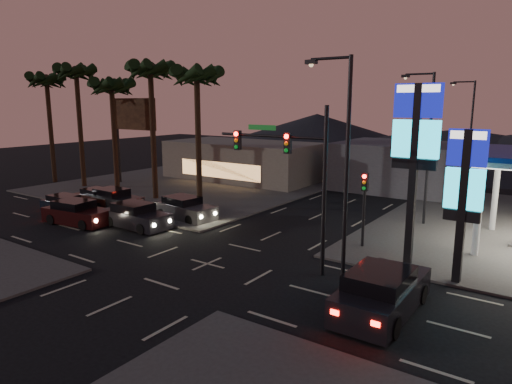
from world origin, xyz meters
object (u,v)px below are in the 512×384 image
Objects in this scene: pylon_sign_tall at (416,139)px; car_lane_a_rear at (66,205)px; suv_station at (381,293)px; traffic_signal_mast at (292,164)px; pylon_sign_short at (465,183)px; car_lane_a_front at (136,216)px; car_lane_b_rear at (98,198)px; car_lane_b_front at (185,209)px; car_lane_a_mid at (77,213)px; car_lane_b_mid at (114,200)px.

pylon_sign_tall is 2.12× the size of car_lane_a_rear.
traffic_signal_mast is at bearing 157.19° from suv_station.
pylon_sign_short is 1.40× the size of car_lane_a_front.
car_lane_b_rear is at bearing 91.45° from car_lane_a_rear.
car_lane_a_rear is 2.90m from car_lane_b_rear.
car_lane_a_rear is 0.98× the size of car_lane_b_rear.
car_lane_a_mid is at bearing -133.96° from car_lane_b_front.
pylon_sign_tall reaches higher than car_lane_a_mid.
suv_station is at bearing -13.38° from car_lane_b_mid.
traffic_signal_mast is 18.55m from car_lane_b_mid.
traffic_signal_mast is 12.68m from car_lane_b_front.
traffic_signal_mast is 20.03m from car_lane_a_rear.
car_lane_b_rear is at bearing -179.07° from pylon_sign_tall.
car_lane_a_mid is 1.18× the size of car_lane_b_rear.
car_lane_a_mid is 21.62m from suv_station.
pylon_sign_short is at bearing 4.91° from car_lane_a_rear.
car_lane_a_mid reaches higher than car_lane_b_front.
car_lane_b_rear is at bearing -176.89° from car_lane_b_mid.
pylon_sign_short is 27.13m from car_lane_a_rear.
traffic_signal_mast is at bearing -0.63° from car_lane_a_rear.
car_lane_b_rear reaches higher than car_lane_a_rear.
car_lane_a_mid is (-20.87, -4.61, -5.65)m from pylon_sign_tall.
pylon_sign_short is 7.69m from traffic_signal_mast.
traffic_signal_mast reaches higher than car_lane_a_rear.
pylon_sign_tall reaches higher than car_lane_b_front.
car_lane_b_rear is at bearing 161.40° from car_lane_a_front.
car_lane_a_front reaches higher than car_lane_b_mid.
car_lane_b_front is at bearing 158.92° from suv_station.
car_lane_a_rear is 3.49m from car_lane_b_mid.
car_lane_b_rear is at bearing 167.80° from suv_station.
traffic_signal_mast is at bearing -160.87° from pylon_sign_short.
car_lane_b_rear is (-7.38, 2.48, -0.11)m from car_lane_a_front.
car_lane_a_front is 6.09m from car_lane_b_mid.
car_lane_b_rear is at bearing 129.25° from car_lane_a_mid.
car_lane_a_front reaches higher than car_lane_a_rear.
car_lane_b_front is (5.00, 5.19, -0.01)m from car_lane_a_mid.
car_lane_b_mid is (-5.52, 2.58, -0.02)m from car_lane_a_front.
suv_station is (-1.79, -4.81, -3.81)m from pylon_sign_short.
pylon_sign_short is 23.97m from car_lane_a_mid.
car_lane_a_rear is (-19.49, 0.21, -4.59)m from traffic_signal_mast.
pylon_sign_tall is at bearing 9.65° from car_lane_a_front.
car_lane_b_mid is (-17.71, 3.22, -4.50)m from traffic_signal_mast.
suv_station reaches higher than car_lane_b_rear.
car_lane_b_rear is at bearing 170.95° from traffic_signal_mast.
suv_station is at bearing -21.08° from car_lane_b_front.
car_lane_a_rear is 25.08m from suv_station.
car_lane_b_front is at bearing 46.04° from car_lane_a_mid.
pylon_sign_tall reaches higher than car_lane_a_rear.
car_lane_b_mid is at bearing 154.93° from car_lane_a_front.
traffic_signal_mast is 13.00m from car_lane_a_front.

